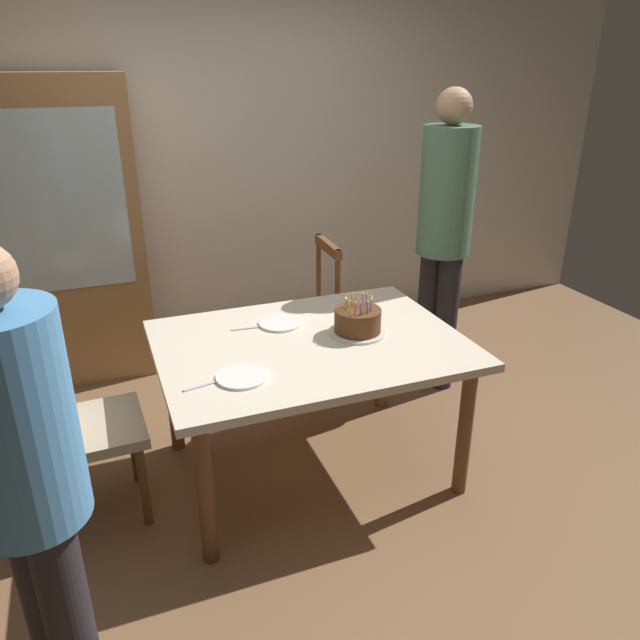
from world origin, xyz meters
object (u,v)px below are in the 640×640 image
person_celebrant (27,478)px  person_guest (444,226)px  plate_near_celebrant (242,377)px  birthday_cake (358,322)px  chair_upholstered (68,417)px  china_cabinet (49,237)px  plate_far_side (280,323)px  chair_spindle_back (302,320)px  dining_table (310,357)px

person_celebrant → person_guest: size_ratio=0.86×
plate_near_celebrant → person_celebrant: 1.00m
person_guest → birthday_cake: bearing=-144.8°
chair_upholstered → china_cabinet: size_ratio=0.50×
birthday_cake → plate_near_celebrant: bearing=-159.7°
chair_upholstered → person_celebrant: size_ratio=0.61×
plate_far_side → birthday_cake: bearing=-37.6°
chair_spindle_back → person_guest: size_ratio=0.52×
chair_upholstered → person_guest: person_guest is taller
plate_far_side → china_cabinet: size_ratio=0.12×
person_guest → dining_table: bearing=-151.6°
birthday_cake → chair_spindle_back: chair_spindle_back is taller
birthday_cake → china_cabinet: (-1.39, 1.56, 0.16)m
birthday_cake → chair_spindle_back: bearing=89.0°
plate_far_side → person_celebrant: size_ratio=0.14×
person_celebrant → birthday_cake: bearing=31.6°
plate_far_side → person_guest: person_guest is taller
plate_far_side → person_guest: size_ratio=0.12×
birthday_cake → person_guest: (0.82, 0.58, 0.26)m
plate_near_celebrant → china_cabinet: bearing=112.7°
plate_far_side → chair_upholstered: size_ratio=0.23×
plate_far_side → china_cabinet: (-1.07, 1.32, 0.21)m
plate_far_side → chair_spindle_back: chair_spindle_back is taller
chair_upholstered → person_guest: bearing=13.7°
birthday_cake → person_celebrant: bearing=-148.4°
person_celebrant → person_guest: person_guest is taller
plate_near_celebrant → china_cabinet: size_ratio=0.12×
plate_far_side → dining_table: bearing=-73.4°
dining_table → chair_spindle_back: chair_spindle_back is taller
birthday_cake → person_celebrant: 1.66m
dining_table → chair_spindle_back: 0.91m
birthday_cake → person_celebrant: (-1.41, -0.87, 0.10)m
birthday_cake → china_cabinet: china_cabinet is taller
birthday_cake → person_guest: person_guest is taller
plate_near_celebrant → person_celebrant: size_ratio=0.14×
chair_upholstered → person_celebrant: (-0.06, -0.92, 0.36)m
person_guest → china_cabinet: bearing=156.0°
dining_table → birthday_cake: bearing=-0.9°
chair_spindle_back → person_celebrant: (-1.42, -1.72, 0.43)m
person_guest → person_celebrant: bearing=-147.0°
chair_spindle_back → person_celebrant: size_ratio=0.61×
dining_table → birthday_cake: 0.29m
birthday_cake → chair_upholstered: 1.38m
china_cabinet → plate_far_side: bearing=-50.8°
dining_table → person_guest: size_ratio=0.78×
plate_near_celebrant → china_cabinet: (-0.75, 1.80, 0.21)m
person_guest → chair_spindle_back: bearing=161.0°
birthday_cake → person_guest: 1.04m
plate_near_celebrant → chair_upholstered: (-0.71, 0.29, -0.21)m
plate_near_celebrant → chair_upholstered: chair_upholstered is taller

